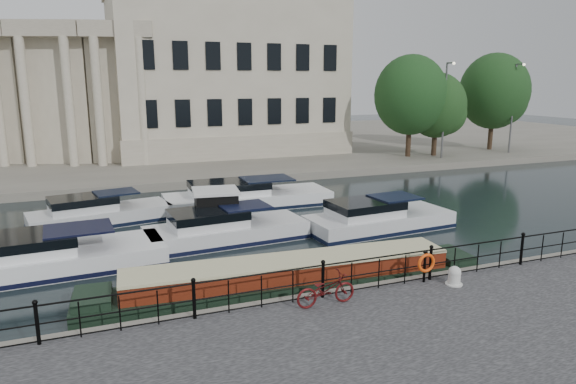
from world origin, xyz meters
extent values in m
plane|color=black|center=(0.00, 0.00, 0.00)|extent=(160.00, 160.00, 0.00)
cube|color=#6B665B|center=(0.00, 39.00, 0.28)|extent=(120.00, 42.00, 0.55)
cylinder|color=black|center=(-8.00, -2.25, 1.10)|extent=(0.10, 0.10, 1.10)
sphere|color=black|center=(-8.00, -2.25, 1.70)|extent=(0.14, 0.14, 0.14)
cylinder|color=black|center=(-4.00, -2.25, 1.10)|extent=(0.10, 0.10, 1.10)
sphere|color=black|center=(-4.00, -2.25, 1.70)|extent=(0.14, 0.14, 0.14)
cylinder|color=black|center=(0.00, -2.25, 1.10)|extent=(0.10, 0.10, 1.10)
sphere|color=black|center=(0.00, -2.25, 1.70)|extent=(0.14, 0.14, 0.14)
cylinder|color=black|center=(4.00, -2.25, 1.10)|extent=(0.10, 0.10, 1.10)
sphere|color=black|center=(4.00, -2.25, 1.70)|extent=(0.14, 0.14, 0.14)
cylinder|color=black|center=(8.00, -2.25, 1.10)|extent=(0.10, 0.10, 1.10)
sphere|color=black|center=(8.00, -2.25, 1.70)|extent=(0.14, 0.14, 0.14)
cylinder|color=black|center=(0.00, -2.25, 1.60)|extent=(24.00, 0.05, 0.05)
cylinder|color=black|center=(0.00, -2.25, 1.10)|extent=(24.00, 0.04, 0.04)
cylinder|color=black|center=(0.00, -2.25, 0.63)|extent=(24.00, 0.04, 0.04)
cube|color=#ADA38C|center=(6.00, 33.00, 7.55)|extent=(20.00, 14.00, 14.00)
cube|color=#9E937F|center=(6.00, 33.00, 1.55)|extent=(20.30, 14.30, 2.00)
cube|color=#ADA38C|center=(-3.33, 29.02, 6.05)|extent=(5.73, 4.06, 11.00)
cube|color=#9E937F|center=(-3.76, 27.07, 10.95)|extent=(5.62, 2.73, 1.20)
cylinder|color=#ADA38C|center=(-2.28, 26.16, 5.45)|extent=(0.70, 0.70, 9.80)
cylinder|color=#ADA38C|center=(-5.49, 26.87, 5.45)|extent=(0.70, 0.70, 9.80)
cube|color=#ADA38C|center=(-8.29, 30.44, 6.05)|extent=(5.90, 4.56, 11.00)
cube|color=#9E937F|center=(-8.95, 28.56, 10.95)|extent=(5.62, 3.30, 1.20)
cylinder|color=#ADA38C|center=(-7.59, 27.47, 5.45)|extent=(0.70, 0.70, 9.80)
cylinder|color=#ADA38C|center=(-10.69, 28.56, 5.45)|extent=(0.70, 0.70, 9.80)
cylinder|color=#59595B|center=(22.00, 20.50, 4.55)|extent=(0.16, 0.16, 8.00)
sphere|color=#FFF2CC|center=(22.00, 19.65, 8.50)|extent=(0.24, 0.24, 0.24)
cylinder|color=#59595B|center=(30.00, 21.00, 4.55)|extent=(0.16, 0.16, 8.00)
sphere|color=#FFF2CC|center=(30.00, 20.15, 8.50)|extent=(0.24, 0.24, 0.24)
imported|color=#4E0E0F|center=(-0.16, -2.80, 1.05)|extent=(1.90, 0.69, 0.99)
cylinder|color=silver|center=(4.48, -2.91, 0.76)|extent=(0.40, 0.40, 0.42)
sphere|color=silver|center=(4.48, -2.91, 0.97)|extent=(0.42, 0.42, 0.42)
cylinder|color=silver|center=(4.48, -2.91, 0.57)|extent=(0.56, 0.56, 0.04)
cylinder|color=black|center=(3.69, -2.36, 1.07)|extent=(0.09, 0.09, 1.04)
cube|color=black|center=(3.69, -2.36, 1.59)|extent=(0.10, 0.10, 0.07)
torus|color=#FF4C0D|center=(3.69, -2.44, 1.25)|extent=(0.66, 0.10, 0.66)
cube|color=black|center=(-0.31, -0.31, 0.10)|extent=(14.18, 2.78, 0.85)
cube|color=#611E0D|center=(-0.31, -0.31, 0.75)|extent=(11.35, 2.32, 0.66)
cube|color=beige|center=(-0.31, -0.31, 1.15)|extent=(11.35, 2.37, 0.09)
cube|color=#6B665B|center=(-1.02, 7.50, 0.05)|extent=(3.18, 2.77, 0.24)
cube|color=black|center=(-1.02, 7.50, 1.10)|extent=(2.16, 2.16, 1.73)
cube|color=silver|center=(-1.02, 7.50, 2.05)|extent=(2.38, 2.38, 0.12)
cube|color=white|center=(-8.05, 4.90, 0.20)|extent=(8.41, 3.42, 1.20)
cube|color=black|center=(-8.05, 4.90, 0.12)|extent=(8.49, 3.46, 0.18)
cube|color=white|center=(-9.04, 4.84, 1.05)|extent=(3.84, 2.64, 0.90)
cube|color=black|center=(-7.06, 4.95, 1.55)|extent=(2.59, 2.22, 0.08)
cube|color=silver|center=(-0.89, 6.08, 0.20)|extent=(7.36, 3.11, 1.20)
cube|color=black|center=(-0.89, 6.08, 0.12)|extent=(7.43, 3.14, 0.18)
cube|color=silver|center=(-1.75, 6.02, 1.05)|extent=(3.38, 2.36, 0.90)
cube|color=black|center=(-0.03, 6.14, 1.55)|extent=(2.28, 1.97, 0.08)
cube|color=silver|center=(6.53, 5.15, 0.20)|extent=(7.43, 3.20, 1.20)
cube|color=black|center=(6.53, 5.15, 0.12)|extent=(7.51, 3.23, 0.18)
cube|color=silver|center=(5.66, 5.09, 1.05)|extent=(3.41, 2.44, 0.90)
cube|color=black|center=(7.40, 5.21, 1.55)|extent=(2.30, 2.04, 0.08)
cube|color=silver|center=(-6.12, 11.16, 0.20)|extent=(7.13, 3.60, 1.20)
cube|color=black|center=(-6.12, 11.16, 0.12)|extent=(7.20, 3.64, 0.18)
cube|color=silver|center=(-6.92, 11.01, 1.05)|extent=(3.37, 2.50, 0.90)
cube|color=black|center=(-5.32, 11.31, 1.55)|extent=(2.31, 2.03, 0.08)
cube|color=white|center=(1.95, 12.04, 0.20)|extent=(9.54, 3.27, 1.20)
cube|color=black|center=(1.95, 12.04, 0.12)|extent=(9.64, 3.31, 0.18)
cube|color=white|center=(0.81, 12.07, 1.05)|extent=(4.32, 2.62, 0.90)
cube|color=black|center=(3.09, 12.02, 1.55)|extent=(2.89, 2.22, 0.08)
cylinder|color=black|center=(19.82, 22.34, 1.99)|extent=(0.44, 0.44, 2.88)
ellipsoid|color=#133B12|center=(19.82, 22.34, 5.90)|extent=(6.26, 6.26, 6.92)
sphere|color=#133B12|center=(20.42, 21.94, 5.08)|extent=(4.61, 4.61, 4.61)
cylinder|color=black|center=(22.35, 22.05, 1.74)|extent=(0.44, 0.44, 2.39)
ellipsoid|color=#173C13|center=(22.35, 22.05, 4.98)|extent=(5.18, 5.18, 5.73)
sphere|color=#173C13|center=(22.95, 21.65, 4.30)|extent=(3.82, 3.82, 3.82)
cylinder|color=black|center=(30.00, 23.49, 2.05)|extent=(0.44, 0.44, 3.00)
ellipsoid|color=#143912|center=(30.00, 23.49, 6.12)|extent=(6.51, 6.51, 7.20)
sphere|color=#143912|center=(30.60, 23.09, 5.26)|extent=(4.80, 4.80, 4.80)
camera|label=1|loc=(-6.42, -15.74, 7.17)|focal=32.00mm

